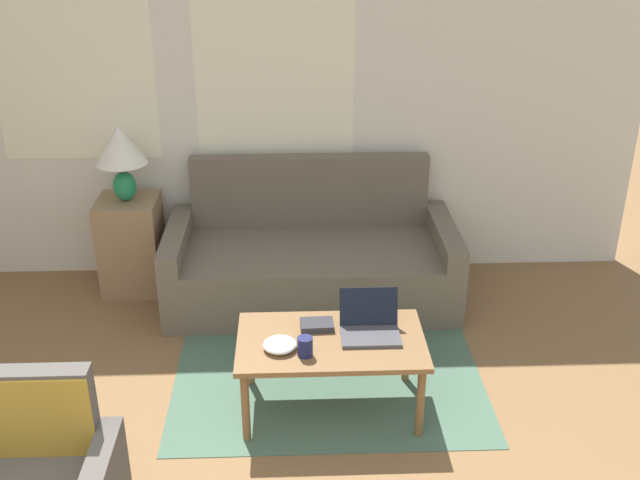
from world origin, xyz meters
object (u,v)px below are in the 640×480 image
object	(u,v)px
book_red	(317,325)
coffee_table	(331,347)
cup_navy	(305,347)
snack_bowl	(280,345)
table_lamp	(121,151)
laptop	(370,325)
couch	(311,261)

from	to	relation	value
book_red	coffee_table	bearing A→B (deg)	-58.93
cup_navy	snack_bowl	world-z (taller)	cup_navy
table_lamp	book_red	world-z (taller)	table_lamp
table_lamp	cup_navy	xyz separation A→B (m)	(1.20, -1.62, -0.54)
laptop	snack_bowl	xyz separation A→B (m)	(-0.48, -0.14, -0.03)
cup_navy	table_lamp	bearing A→B (deg)	126.69
book_red	laptop	bearing A→B (deg)	-13.33
coffee_table	snack_bowl	bearing A→B (deg)	-162.96
table_lamp	laptop	xyz separation A→B (m)	(1.56, -1.42, -0.54)
laptop	snack_bowl	bearing A→B (deg)	-164.38
cup_navy	book_red	bearing A→B (deg)	75.18
table_lamp	coffee_table	world-z (taller)	table_lamp
couch	coffee_table	size ratio (longest dim) A/B	1.96
coffee_table	snack_bowl	world-z (taller)	snack_bowl
snack_bowl	book_red	bearing A→B (deg)	45.19
couch	book_red	distance (m)	1.22
laptop	cup_navy	xyz separation A→B (m)	(-0.35, -0.20, 0.00)
table_lamp	snack_bowl	world-z (taller)	table_lamp
couch	table_lamp	bearing A→B (deg)	173.23
couch	snack_bowl	distance (m)	1.43
coffee_table	book_red	distance (m)	0.15
coffee_table	couch	bearing A→B (deg)	93.02
coffee_table	laptop	size ratio (longest dim) A/B	3.18
couch	table_lamp	size ratio (longest dim) A/B	3.75
coffee_table	cup_navy	xyz separation A→B (m)	(-0.14, -0.15, 0.10)
cup_navy	book_red	xyz separation A→B (m)	(0.07, 0.27, -0.03)
laptop	cup_navy	bearing A→B (deg)	-150.65
laptop	snack_bowl	world-z (taller)	laptop
coffee_table	book_red	xyz separation A→B (m)	(-0.07, 0.12, 0.07)
table_lamp	couch	bearing A→B (deg)	-6.77
book_red	snack_bowl	bearing A→B (deg)	-134.81
table_lamp	coffee_table	distance (m)	2.09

